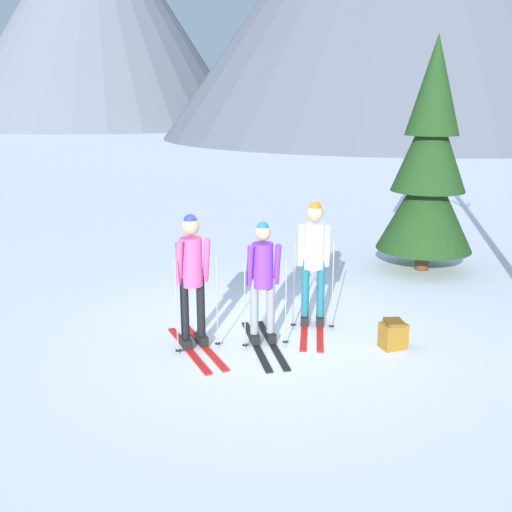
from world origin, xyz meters
TOP-DOWN VIEW (x-y plane):
  - ground_plane at (0.00, 0.00)m, footprint 400.00×400.00m
  - skier_in_pink at (-0.89, -0.36)m, footprint 0.85×1.58m
  - skier_in_purple at (0.03, -0.31)m, footprint 0.60×1.67m
  - skier_in_white at (0.79, 0.28)m, footprint 0.61×1.77m
  - pine_tree_near at (3.34, 2.99)m, footprint 1.78×1.78m
  - backpack_on_snow_front at (1.72, -0.59)m, footprint 0.37×0.32m

SIDE VIEW (x-z plane):
  - ground_plane at x=0.00m, z-range 0.00..0.00m
  - backpack_on_snow_front at x=1.72m, z-range 0.00..0.38m
  - skier_in_purple at x=0.03m, z-range 0.07..1.72m
  - skier_in_white at x=0.79m, z-range 0.10..1.90m
  - skier_in_pink at x=-0.89m, z-range 0.12..1.90m
  - pine_tree_near at x=3.34m, z-range -0.18..4.11m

